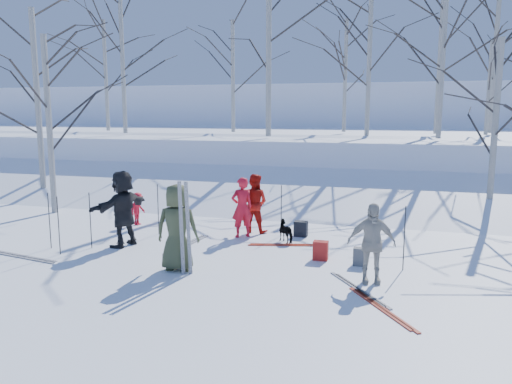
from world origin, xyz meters
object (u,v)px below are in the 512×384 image
(skier_red_seated, at_px, (138,209))
(skier_cream_east, at_px, (371,243))
(backpack_grey, at_px, (360,257))
(skier_grey_west, at_px, (123,208))
(skier_red_north, at_px, (242,207))
(backpack_red, at_px, (321,251))
(backpack_dark, at_px, (301,229))
(dog, at_px, (287,231))
(skier_redor_behind, at_px, (254,203))
(skier_olive_center, at_px, (177,227))

(skier_red_seated, xyz_separation_m, skier_cream_east, (6.69, -3.11, 0.30))
(backpack_grey, bearing_deg, skier_grey_west, 179.99)
(skier_red_north, bearing_deg, backpack_red, 111.04)
(skier_cream_east, distance_m, backpack_dark, 3.71)
(dog, height_order, backpack_dark, dog)
(dog, xyz_separation_m, backpack_red, (1.04, -1.29, -0.06))
(skier_red_seated, distance_m, skier_grey_west, 2.29)
(backpack_red, bearing_deg, skier_red_north, 147.31)
(skier_redor_behind, distance_m, backpack_grey, 3.77)
(skier_redor_behind, xyz_separation_m, backpack_grey, (2.99, -2.21, -0.60))
(skier_redor_behind, xyz_separation_m, skier_cream_east, (3.25, -3.23, -0.02))
(skier_olive_center, xyz_separation_m, skier_red_north, (0.44, 2.95, -0.11))
(skier_grey_west, distance_m, backpack_red, 4.81)
(skier_red_north, relative_size, skier_grey_west, 0.85)
(skier_redor_behind, distance_m, skier_grey_west, 3.44)
(skier_red_seated, bearing_deg, skier_red_north, -92.63)
(backpack_dark, bearing_deg, backpack_grey, -51.08)
(skier_cream_east, bearing_deg, skier_red_north, 132.53)
(skier_olive_center, distance_m, skier_red_seated, 4.48)
(skier_redor_behind, height_order, skier_grey_west, skier_grey_west)
(skier_red_seated, bearing_deg, skier_grey_west, -153.34)
(skier_red_seated, xyz_separation_m, backpack_red, (5.56, -1.94, -0.26))
(skier_olive_center, relative_size, skier_redor_behind, 1.13)
(skier_red_seated, bearing_deg, dog, -92.52)
(skier_cream_east, bearing_deg, skier_redor_behind, 125.44)
(skier_redor_behind, distance_m, skier_red_seated, 3.46)
(backpack_red, xyz_separation_m, backpack_dark, (-0.81, 1.93, -0.01))
(skier_olive_center, relative_size, dog, 2.75)
(skier_cream_east, relative_size, skier_grey_west, 0.84)
(skier_red_north, relative_size, dog, 2.40)
(backpack_red, relative_size, backpack_dark, 1.05)
(dog, relative_size, backpack_grey, 1.71)
(skier_grey_west, distance_m, dog, 4.04)
(skier_redor_behind, distance_m, backpack_dark, 1.43)
(backpack_grey, bearing_deg, backpack_dark, 128.92)
(skier_red_seated, bearing_deg, backpack_red, -103.55)
(skier_red_seated, relative_size, skier_grey_west, 0.51)
(skier_olive_center, height_order, backpack_grey, skier_olive_center)
(dog, distance_m, backpack_red, 1.65)
(backpack_grey, bearing_deg, skier_olive_center, -159.64)
(skier_redor_behind, xyz_separation_m, backpack_dark, (1.30, -0.13, -0.59))
(skier_redor_behind, xyz_separation_m, skier_grey_west, (-2.64, -2.21, 0.13))
(skier_red_north, height_order, skier_red_seated, skier_red_north)
(skier_cream_east, height_order, backpack_red, skier_cream_east)
(skier_grey_west, xyz_separation_m, backpack_red, (4.75, 0.16, -0.71))
(skier_olive_center, xyz_separation_m, backpack_dark, (1.90, 3.42, -0.69))
(backpack_grey, bearing_deg, skier_redor_behind, 143.46)
(skier_olive_center, relative_size, backpack_grey, 4.70)
(skier_olive_center, distance_m, dog, 3.30)
(skier_red_north, distance_m, backpack_grey, 3.59)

